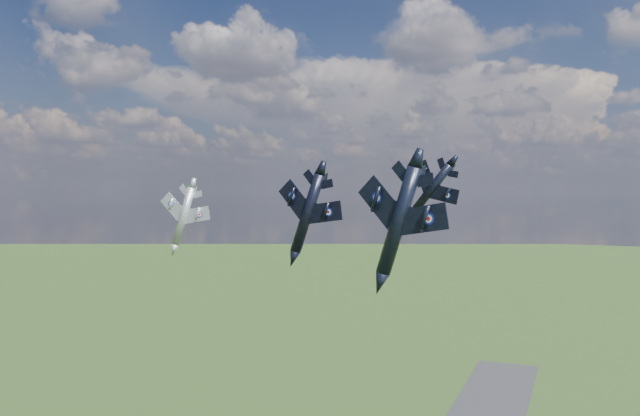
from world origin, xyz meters
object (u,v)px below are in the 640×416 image
at_px(jet_high_navy, 431,190).
at_px(jet_left_silver, 184,216).
at_px(jet_right_navy, 399,221).
at_px(jet_lead_navy, 308,213).

bearing_deg(jet_high_navy, jet_left_silver, -146.92).
distance_m(jet_right_navy, jet_left_silver, 61.17).
relative_size(jet_lead_navy, jet_left_silver, 1.10).
bearing_deg(jet_left_silver, jet_right_navy, -45.39).
bearing_deg(jet_high_navy, jet_lead_navy, -100.37).
relative_size(jet_lead_navy, jet_right_navy, 1.20).
distance_m(jet_lead_navy, jet_right_navy, 33.52).
bearing_deg(jet_lead_navy, jet_left_silver, 165.94).
height_order(jet_lead_navy, jet_right_navy, jet_lead_navy).
xyz_separation_m(jet_right_navy, jet_high_navy, (-9.00, 51.45, 2.68)).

